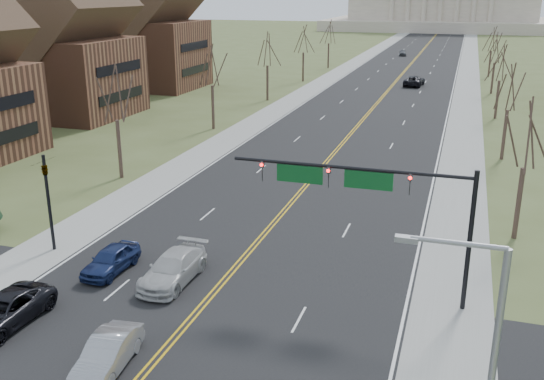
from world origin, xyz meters
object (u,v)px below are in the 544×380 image
Objects in this scene: signal_left at (48,192)px; signal_mast at (367,190)px; car_far_sb at (403,53)px; car_far_nb at (414,81)px; street_light at (481,376)px; car_sb_inner_lead at (108,354)px; car_sb_outer_second at (111,260)px; car_sb_outer_lead at (4,311)px; car_sb_inner_second at (173,268)px.

signal_mast is at bearing -0.00° from signal_left.
car_far_nb is at bearing -87.25° from car_far_sb.
street_light reaches higher than car_far_nb.
car_far_nb is (5.03, 84.66, 0.12)m from car_sb_inner_lead.
signal_mast is 14.88m from car_sb_outer_second.
car_sb_inner_second reaches higher than car_sb_outer_lead.
street_light reaches higher than car_sb_outer_lead.
car_sb_outer_lead is at bearing 159.98° from car_sb_inner_lead.
car_sb_outer_lead reaches higher than car_far_sb.
signal_mast is 18.33m from car_sb_outer_lead.
signal_left is 0.66× the size of street_light.
street_light is (24.24, -13.50, 1.51)m from signal_left.
car_sb_outer_second is at bearing 148.27° from street_light.
signal_mast is 124.56m from car_far_sb.
signal_left reaches higher than car_sb_inner_second.
car_far_sb is at bearing 89.87° from car_sb_outer_second.
signal_mast is 2.02× the size of signal_left.
car_sb_inner_second is at bearing 51.20° from car_sb_outer_lead.
car_sb_inner_lead is 1.02× the size of car_sb_outer_second.
signal_left is at bearing 114.05° from car_sb_outer_lead.
car_sb_outer_second is at bearing 114.56° from car_sb_inner_lead.
street_light is 19.85m from car_sb_inner_second.
signal_mast is at bearing 10.01° from car_sb_inner_second.
signal_mast is 2.84× the size of car_sb_outer_second.
signal_mast is 2.79× the size of car_sb_inner_lead.
car_sb_outer_lead is at bearing -130.21° from car_sb_inner_second.
car_sb_outer_lead is 0.98× the size of car_sb_inner_second.
car_sb_outer_lead is 132.23m from car_far_sb.
car_sb_outer_second is at bearing 77.37° from car_sb_outer_lead.
signal_left is 1.41× the size of car_far_sb.
signal_left is 1.11× the size of car_sb_inner_second.
car_sb_outer_lead is 83.88m from car_far_nb.
car_sb_outer_lead is at bearing -97.40° from car_far_sb.
street_light reaches higher than car_sb_inner_lead.
signal_mast is at bearing 98.38° from car_far_nb.
street_light is 23.03m from car_sb_outer_second.
car_far_nb is at bearing 95.99° from street_light.
signal_mast is at bearing 29.56° from car_sb_outer_lead.
signal_left is (-18.95, 0.00, -2.05)m from signal_mast.
street_light is at bearing 101.33° from car_far_nb.
car_far_nb is (14.96, 74.89, -2.87)m from signal_left.
car_sb_inner_lead is 0.80× the size of car_sb_inner_second.
car_sb_inner_second is (5.59, 6.50, 0.05)m from car_sb_outer_lead.
signal_mast is 2.86× the size of car_far_sb.
signal_mast reaches higher than car_far_nb.
car_sb_outer_lead is 1.24× the size of car_far_sb.
car_sb_outer_second reaches higher than car_far_sb.
car_sb_inner_second is at bearing -170.50° from signal_mast.
car_sb_outer_lead reaches higher than car_sb_outer_second.
car_sb_outer_second is (-3.89, 0.06, -0.06)m from car_sb_inner_second.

